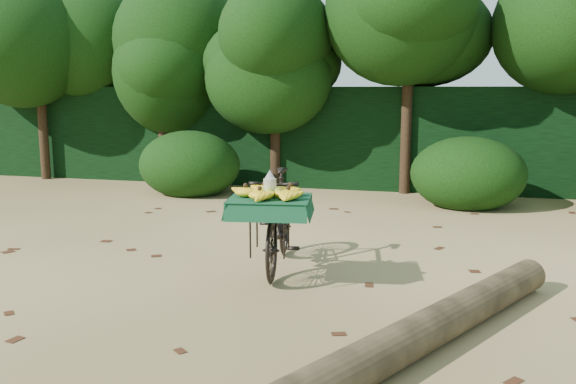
# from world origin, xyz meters

# --- Properties ---
(ground) EXTENTS (80.00, 80.00, 0.00)m
(ground) POSITION_xyz_m (0.00, 0.00, 0.00)
(ground) COLOR tan
(ground) RESTS_ON ground
(vendor_bicycle) EXTENTS (0.83, 1.77, 0.99)m
(vendor_bicycle) POSITION_xyz_m (-0.38, 0.49, 0.50)
(vendor_bicycle) COLOR black
(vendor_bicycle) RESTS_ON ground
(fallen_log) EXTENTS (2.08, 3.49, 0.28)m
(fallen_log) POSITION_xyz_m (1.03, -1.21, 0.14)
(fallen_log) COLOR brown
(fallen_log) RESTS_ON ground
(hedge_backdrop) EXTENTS (26.00, 1.80, 1.80)m
(hedge_backdrop) POSITION_xyz_m (0.00, 6.30, 0.90)
(hedge_backdrop) COLOR black
(hedge_backdrop) RESTS_ON ground
(tree_row) EXTENTS (14.50, 2.00, 4.00)m
(tree_row) POSITION_xyz_m (-0.65, 5.50, 2.00)
(tree_row) COLOR black
(tree_row) RESTS_ON ground
(bush_clumps) EXTENTS (8.80, 1.70, 0.90)m
(bush_clumps) POSITION_xyz_m (0.50, 4.30, 0.45)
(bush_clumps) COLOR black
(bush_clumps) RESTS_ON ground
(leaf_litter) EXTENTS (7.00, 7.30, 0.01)m
(leaf_litter) POSITION_xyz_m (0.00, 0.65, 0.01)
(leaf_litter) COLOR #442212
(leaf_litter) RESTS_ON ground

